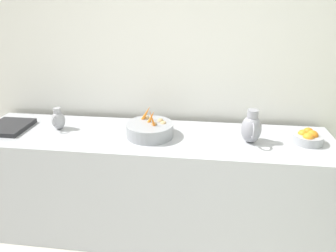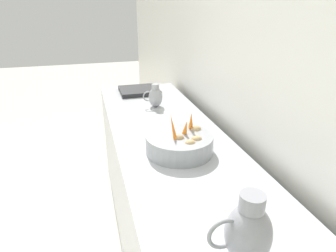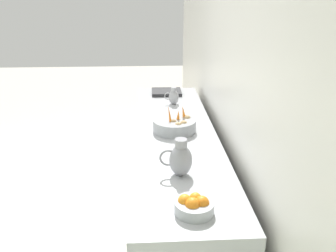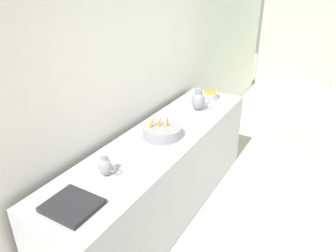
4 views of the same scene
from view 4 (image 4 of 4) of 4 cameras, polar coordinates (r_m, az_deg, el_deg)
name	(u,v)px [view 4 (image 4 of 4)]	position (r m, az deg, el deg)	size (l,w,h in m)	color
ground_plane	(315,248)	(3.46, 24.83, -19.24)	(15.00, 15.00, 0.00)	#B7B2A5
tile_wall_left	(149,58)	(3.45, -3.41, 12.08)	(0.10, 8.10, 3.00)	white
prep_counter	(162,176)	(3.27, -1.09, -8.88)	(0.68, 2.82, 0.91)	#ADAFB5
vegetable_colander	(162,131)	(3.00, -1.10, -0.93)	(0.37, 0.37, 0.24)	gray
orange_bowl	(210,94)	(3.99, 7.53, 5.68)	(0.22, 0.22, 0.11)	#9EA0A5
metal_pitcher_tall	(198,100)	(3.59, 5.48, 4.61)	(0.21, 0.15, 0.25)	gray
metal_pitcher_short	(105,166)	(2.48, -11.17, -7.05)	(0.15, 0.11, 0.18)	#939399
counter_sink_basin	(72,205)	(2.26, -16.80, -13.48)	(0.34, 0.30, 0.04)	#232326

